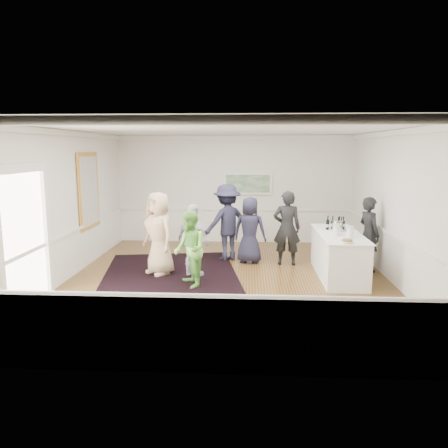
# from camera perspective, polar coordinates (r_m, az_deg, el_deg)

# --- Properties ---
(floor) EXTENTS (8.00, 8.00, 0.00)m
(floor) POSITION_cam_1_polar(r_m,az_deg,el_deg) (9.51, 0.52, -7.33)
(floor) COLOR brown
(floor) RESTS_ON ground
(ceiling) EXTENTS (7.00, 8.00, 0.02)m
(ceiling) POSITION_cam_1_polar(r_m,az_deg,el_deg) (9.10, 0.55, 12.31)
(ceiling) COLOR white
(ceiling) RESTS_ON wall_back
(wall_left) EXTENTS (0.02, 8.00, 3.20)m
(wall_left) POSITION_cam_1_polar(r_m,az_deg,el_deg) (9.96, -20.02, 2.28)
(wall_left) COLOR white
(wall_left) RESTS_ON floor
(wall_right) EXTENTS (0.02, 8.00, 3.20)m
(wall_right) POSITION_cam_1_polar(r_m,az_deg,el_deg) (9.66, 21.77, 1.95)
(wall_right) COLOR white
(wall_right) RESTS_ON floor
(wall_back) EXTENTS (7.00, 0.02, 3.20)m
(wall_back) POSITION_cam_1_polar(r_m,az_deg,el_deg) (13.14, 1.36, 4.55)
(wall_back) COLOR white
(wall_back) RESTS_ON floor
(wall_front) EXTENTS (7.00, 0.02, 3.20)m
(wall_front) POSITION_cam_1_polar(r_m,az_deg,el_deg) (5.24, -1.55, -3.47)
(wall_front) COLOR white
(wall_front) RESTS_ON floor
(wainscoting) EXTENTS (7.00, 8.00, 1.00)m
(wainscoting) POSITION_cam_1_polar(r_m,az_deg,el_deg) (9.38, 0.52, -4.41)
(wainscoting) COLOR white
(wainscoting) RESTS_ON floor
(mirror) EXTENTS (0.05, 1.25, 1.85)m
(mirror) POSITION_cam_1_polar(r_m,az_deg,el_deg) (11.13, -17.24, 4.19)
(mirror) COLOR gold
(mirror) RESTS_ON wall_left
(doorway) EXTENTS (0.10, 1.78, 2.56)m
(doorway) POSITION_cam_1_polar(r_m,az_deg,el_deg) (8.27, -24.74, -0.74)
(doorway) COLOR white
(doorway) RESTS_ON wall_left
(landscape_painting) EXTENTS (1.44, 0.06, 0.66)m
(landscape_painting) POSITION_cam_1_polar(r_m,az_deg,el_deg) (13.06, 3.12, 5.30)
(landscape_painting) COLOR white
(landscape_painting) RESTS_ON wall_back
(area_rug) EXTENTS (3.55, 4.30, 0.02)m
(area_rug) POSITION_cam_1_polar(r_m,az_deg,el_deg) (10.00, -6.99, -6.49)
(area_rug) COLOR black
(area_rug) RESTS_ON floor
(serving_table) EXTENTS (0.92, 2.41, 0.98)m
(serving_table) POSITION_cam_1_polar(r_m,az_deg,el_deg) (9.98, 14.70, -3.91)
(serving_table) COLOR white
(serving_table) RESTS_ON floor
(bartender) EXTENTS (0.62, 0.74, 1.73)m
(bartender) POSITION_cam_1_polar(r_m,az_deg,el_deg) (10.56, 18.39, -1.28)
(bartender) COLOR black
(bartender) RESTS_ON floor
(guest_tan) EXTENTS (1.07, 1.06, 1.87)m
(guest_tan) POSITION_cam_1_polar(r_m,az_deg,el_deg) (9.86, -8.52, -1.23)
(guest_tan) COLOR tan
(guest_tan) RESTS_ON floor
(guest_green) EXTENTS (0.84, 0.93, 1.58)m
(guest_green) POSITION_cam_1_polar(r_m,az_deg,el_deg) (8.91, -4.50, -3.29)
(guest_green) COLOR #6EC24D
(guest_green) RESTS_ON floor
(guest_lilac) EXTENTS (0.98, 0.92, 1.62)m
(guest_lilac) POSITION_cam_1_polar(r_m,az_deg,el_deg) (9.62, -4.01, -2.17)
(guest_lilac) COLOR silver
(guest_lilac) RESTS_ON floor
(guest_dark_a) EXTENTS (1.44, 1.25, 1.93)m
(guest_dark_a) POSITION_cam_1_polar(r_m,az_deg,el_deg) (11.03, 0.39, 0.22)
(guest_dark_a) COLOR #202035
(guest_dark_a) RESTS_ON floor
(guest_dark_b) EXTENTS (0.68, 0.47, 1.82)m
(guest_dark_b) POSITION_cam_1_polar(r_m,az_deg,el_deg) (10.67, 8.20, -0.52)
(guest_dark_b) COLOR black
(guest_dark_b) RESTS_ON floor
(guest_navy) EXTENTS (0.90, 0.70, 1.64)m
(guest_navy) POSITION_cam_1_polar(r_m,az_deg,el_deg) (10.79, 3.38, -0.79)
(guest_navy) COLOR #202035
(guest_navy) RESTS_ON floor
(wine_bottles) EXTENTS (0.45, 0.28, 0.31)m
(wine_bottles) POSITION_cam_1_polar(r_m,az_deg,el_deg) (10.34, 14.35, 0.21)
(wine_bottles) COLOR black
(wine_bottles) RESTS_ON serving_table
(juice_pitchers) EXTENTS (0.42, 0.60, 0.24)m
(juice_pitchers) POSITION_cam_1_polar(r_m,az_deg,el_deg) (9.54, 15.27, -0.83)
(juice_pitchers) COLOR #61B13F
(juice_pitchers) RESTS_ON serving_table
(ice_bucket) EXTENTS (0.26, 0.26, 0.25)m
(ice_bucket) POSITION_cam_1_polar(r_m,az_deg,el_deg) (10.08, 14.59, -0.27)
(ice_bucket) COLOR silver
(ice_bucket) RESTS_ON serving_table
(nut_bowl) EXTENTS (0.24, 0.24, 0.07)m
(nut_bowl) POSITION_cam_1_polar(r_m,az_deg,el_deg) (8.88, 15.80, -2.18)
(nut_bowl) COLOR white
(nut_bowl) RESTS_ON serving_table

